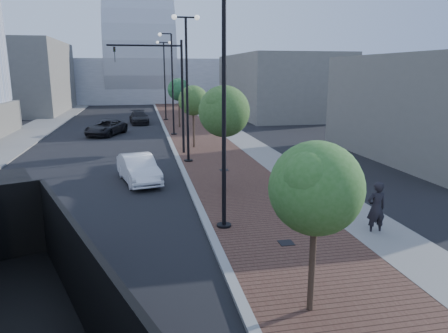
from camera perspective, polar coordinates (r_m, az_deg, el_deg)
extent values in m
cube|color=#4C2D23|center=(45.51, -3.82, 5.57)|extent=(7.00, 140.00, 0.12)
cube|color=slate|center=(45.93, -0.46, 5.67)|extent=(2.40, 140.00, 0.13)
cube|color=gray|center=(45.19, -8.24, 5.42)|extent=(0.30, 140.00, 0.14)
cube|color=slate|center=(46.37, -24.54, 4.56)|extent=(4.00, 140.00, 0.12)
cube|color=black|center=(7.38, -17.59, -16.75)|extent=(3.21, 8.35, 1.93)
cylinder|color=black|center=(13.86, -24.65, -11.26)|extent=(0.64, 1.09, 1.06)
cylinder|color=silver|center=(13.86, -24.65, -11.26)|extent=(0.51, 0.66, 0.58)
cylinder|color=black|center=(15.34, -25.45, -9.00)|extent=(0.64, 1.09, 1.06)
cylinder|color=silver|center=(15.34, -25.45, -9.00)|extent=(0.51, 0.66, 0.58)
cylinder|color=black|center=(11.00, -22.32, -17.57)|extent=(0.64, 1.09, 1.06)
cylinder|color=silver|center=(11.00, -22.32, -17.57)|extent=(0.51, 0.66, 0.58)
cylinder|color=black|center=(12.05, -23.34, -14.86)|extent=(0.64, 1.09, 1.06)
cylinder|color=silver|center=(12.05, -23.34, -14.86)|extent=(0.51, 0.66, 0.58)
imported|color=white|center=(23.02, -11.63, -0.30)|extent=(2.55, 4.79, 1.50)
imported|color=black|center=(40.73, -15.87, 5.14)|extent=(4.16, 5.61, 1.42)
imported|color=black|center=(48.80, -11.58, 6.60)|extent=(2.37, 5.01, 1.41)
imported|color=black|center=(16.34, 20.12, -5.39)|extent=(0.74, 0.49, 2.02)
cylinder|color=black|center=(16.13, -0.01, -8.24)|extent=(0.56, 0.56, 0.20)
cylinder|color=black|center=(15.09, -0.01, 7.97)|extent=(0.16, 0.16, 9.00)
cylinder|color=black|center=(27.53, -4.89, 0.72)|extent=(0.56, 0.56, 0.20)
cylinder|color=black|center=(26.94, -5.08, 10.15)|extent=(0.16, 0.16, 9.00)
cylinder|color=black|center=(27.09, -5.28, 19.70)|extent=(1.40, 0.10, 0.10)
sphere|color=silver|center=(27.02, -6.84, 19.68)|extent=(0.32, 0.32, 0.32)
sphere|color=silver|center=(27.18, -3.72, 19.70)|extent=(0.32, 0.32, 0.32)
cylinder|color=black|center=(39.29, -6.88, 4.38)|extent=(0.56, 0.56, 0.20)
cylinder|color=black|center=(38.88, -7.06, 10.98)|extent=(0.16, 0.16, 9.00)
cylinder|color=black|center=(38.95, -8.02, 17.58)|extent=(1.00, 0.10, 0.10)
sphere|color=silver|center=(38.92, -8.79, 17.46)|extent=(0.32, 0.32, 0.32)
cylinder|color=black|center=(51.16, -7.95, 6.34)|extent=(0.56, 0.56, 0.20)
cylinder|color=black|center=(50.85, -8.11, 11.41)|extent=(0.16, 0.16, 9.00)
cylinder|color=black|center=(50.93, -8.28, 16.47)|extent=(1.40, 0.10, 0.10)
sphere|color=silver|center=(50.89, -9.10, 16.45)|extent=(0.32, 0.32, 0.32)
sphere|color=silver|center=(50.97, -7.46, 16.49)|extent=(0.32, 0.32, 0.32)
cylinder|color=black|center=(29.95, -5.69, 9.24)|extent=(0.18, 0.18, 8.00)
cylinder|color=black|center=(29.79, -10.83, 15.98)|extent=(5.00, 0.12, 0.12)
imported|color=black|center=(29.80, -14.76, 14.64)|extent=(0.16, 0.20, 1.00)
cylinder|color=#382619|center=(10.56, 12.02, -12.05)|extent=(0.16, 0.16, 3.05)
sphere|color=#306422|center=(9.96, 12.49, -2.91)|extent=(2.23, 2.23, 2.23)
sphere|color=#306422|center=(10.44, 13.80, -3.48)|extent=(1.56, 1.56, 1.56)
sphere|color=#306422|center=(9.50, 11.64, -1.74)|extent=(1.34, 1.34, 1.34)
cylinder|color=#382619|center=(20.54, 0.01, 1.59)|extent=(0.16, 0.16, 3.76)
sphere|color=#325C1F|center=(20.22, 0.01, 7.57)|extent=(2.49, 2.49, 2.49)
sphere|color=#325C1F|center=(20.62, 0.94, 6.92)|extent=(1.75, 1.75, 1.75)
sphere|color=#325C1F|center=(19.84, -0.68, 8.55)|extent=(1.50, 1.50, 1.50)
cylinder|color=#382619|center=(32.26, -4.18, 5.50)|extent=(0.16, 0.16, 3.48)
sphere|color=#366121|center=(32.06, -4.24, 9.02)|extent=(2.27, 2.27, 2.27)
sphere|color=#366121|center=(32.43, -3.59, 8.63)|extent=(1.59, 1.59, 1.59)
sphere|color=#366121|center=(31.71, -4.73, 9.59)|extent=(1.36, 1.36, 1.36)
cylinder|color=#382619|center=(44.11, -6.15, 7.66)|extent=(0.16, 0.16, 3.76)
sphere|color=#1D5628|center=(43.96, -6.22, 10.45)|extent=(2.30, 2.30, 2.30)
sphere|color=#1D5628|center=(44.31, -5.73, 10.13)|extent=(1.61, 1.61, 1.61)
sphere|color=#1D5628|center=(43.62, -6.60, 10.92)|extent=(1.38, 1.38, 1.38)
cube|color=#9B9DA4|center=(89.77, -11.28, 11.55)|extent=(50.00, 28.00, 8.00)
cube|color=slate|center=(67.12, -27.04, 10.84)|extent=(14.00, 20.00, 10.00)
cube|color=#67645D|center=(57.77, 7.38, 10.99)|extent=(12.00, 22.00, 8.00)
cube|color=#636059|center=(32.12, 28.30, 7.12)|extent=(10.00, 16.00, 7.00)
cube|color=black|center=(14.79, 8.51, -10.30)|extent=(0.50, 0.50, 0.02)
cube|color=black|center=(24.90, 0.01, -0.49)|extent=(0.50, 0.50, 0.02)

